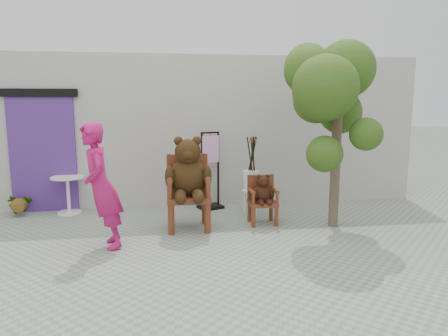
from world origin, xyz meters
name	(u,v)px	position (x,y,z in m)	size (l,w,h in m)	color
ground_plane	(217,251)	(0.00, 0.00, 0.00)	(60.00, 60.00, 0.00)	gray
back_wall	(199,130)	(0.00, 3.10, 1.50)	(9.00, 1.00, 3.00)	#ACA9A1
doorway	(43,151)	(-3.00, 2.58, 1.16)	(1.40, 0.11, 2.33)	#4D297C
chair_big	(188,178)	(-0.34, 1.09, 0.86)	(0.75, 0.80, 1.53)	#502211
chair_small	(263,194)	(0.94, 1.21, 0.51)	(0.47, 0.47, 0.87)	#502211
person	(101,186)	(-1.59, 0.36, 0.90)	(0.66, 0.43, 1.80)	#B4165E
cafe_table	(68,190)	(-2.53, 2.35, 0.44)	(0.60, 0.60, 0.70)	white
display_stand	(210,179)	(0.16, 2.35, 0.58)	(0.55, 0.50, 1.51)	black
stool_bucket	(251,180)	(0.87, 1.89, 0.64)	(0.32, 0.32, 1.46)	white
tree	(329,88)	(1.90, 0.85, 2.30)	(1.53, 1.64, 3.07)	#433528
potted_plant	(20,203)	(-3.40, 2.35, 0.24)	(0.42, 0.37, 0.47)	#1F3B10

